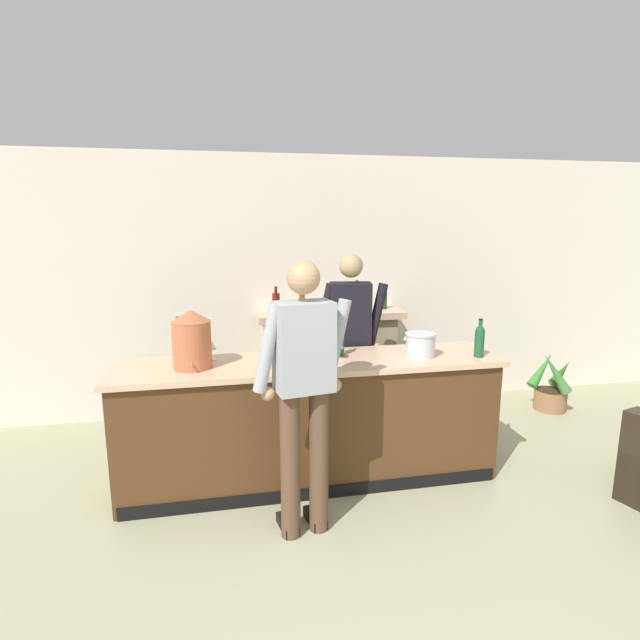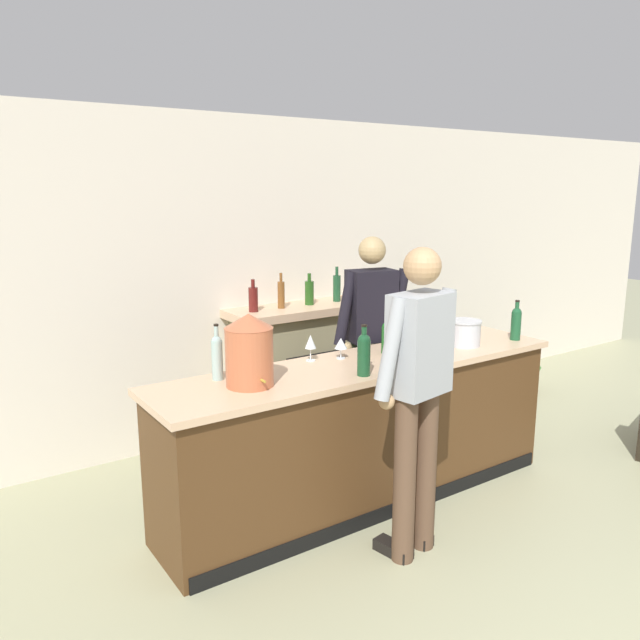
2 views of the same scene
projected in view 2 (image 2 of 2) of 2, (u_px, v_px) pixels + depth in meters
wall_back_panel at (253, 278)px, 5.47m from camera, size 12.00×0.07×2.75m
bar_counter at (365, 432)px, 4.30m from camera, size 3.01×0.68×1.00m
fireplace_stone at (310, 364)px, 5.66m from camera, size 1.54×0.52×1.45m
potted_plant_corner at (518, 368)px, 6.73m from camera, size 0.43×0.51×0.69m
person_customer at (417, 390)px, 3.55m from camera, size 0.65×0.35×1.84m
person_bartender at (371, 339)px, 4.85m from camera, size 0.65×0.36×1.79m
copper_dispenser at (249, 350)px, 3.64m from camera, size 0.29×0.33×0.43m
ice_bucket_steel at (465, 333)px, 4.61m from camera, size 0.25×0.25×0.19m
wine_bottle_burgundy_dark at (217, 355)px, 3.77m from camera, size 0.07×0.07×0.35m
wine_bottle_riesling_slim at (364, 353)px, 3.86m from camera, size 0.08×0.08×0.32m
wine_bottle_rose_blush at (386, 336)px, 4.39m from camera, size 0.07×0.07×0.28m
wine_bottle_chardonnay_pale at (516, 322)px, 4.77m from camera, size 0.08×0.08×0.31m
wine_glass_back_row at (310, 342)px, 4.19m from camera, size 0.08×0.08×0.18m
wine_glass_front_left at (341, 344)px, 4.25m from camera, size 0.09×0.09×0.14m
wine_glass_near_bucket at (392, 339)px, 4.28m from camera, size 0.08×0.08×0.17m
wine_glass_by_dispenser at (440, 325)px, 4.80m from camera, size 0.09×0.09×0.16m
wine_glass_front_right at (255, 357)px, 3.89m from camera, size 0.08×0.08×0.16m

